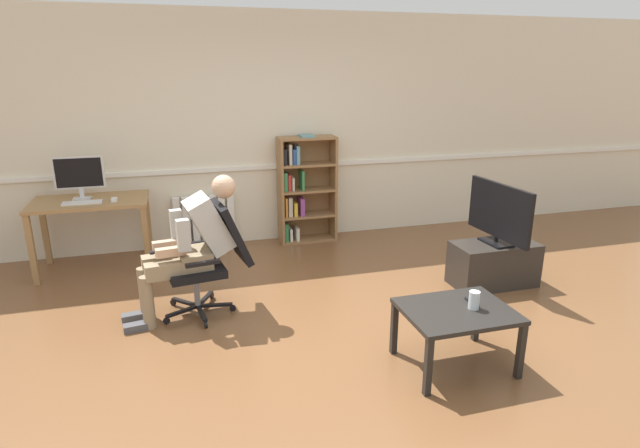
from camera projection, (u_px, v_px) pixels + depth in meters
name	position (u px, v px, depth m)	size (l,w,h in m)	color
ground_plane	(331.00, 340.00, 4.03)	(18.00, 18.00, 0.00)	brown
back_wall	(266.00, 131.00, 6.07)	(12.00, 0.13, 2.70)	beige
computer_desk	(91.00, 210.00, 5.30)	(1.15, 0.68, 0.76)	#9E7547
imac_monitor	(79.00, 175.00, 5.24)	(0.49, 0.14, 0.44)	silver
keyboard	(82.00, 203.00, 5.12)	(0.38, 0.12, 0.02)	white
computer_mouse	(114.00, 200.00, 5.22)	(0.06, 0.10, 0.03)	white
bookshelf	(303.00, 190.00, 6.19)	(0.69, 0.29, 1.31)	olive
radiator	(205.00, 221.00, 6.07)	(0.70, 0.08, 0.62)	white
office_chair	(212.00, 254.00, 4.39)	(0.79, 0.63, 0.98)	black
person_seated	(190.00, 244.00, 4.28)	(1.03, 0.46, 1.21)	#937F60
tv_stand	(493.00, 264.00, 5.02)	(0.82, 0.41, 0.43)	#2D2823
tv_screen	(499.00, 213.00, 4.86)	(0.22, 0.87, 0.59)	black
coffee_table	(457.00, 316.00, 3.59)	(0.76, 0.60, 0.45)	black
drinking_glass	(474.00, 300.00, 3.56)	(0.08, 0.08, 0.13)	silver
spare_remote	(472.00, 302.00, 3.65)	(0.04, 0.15, 0.02)	black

